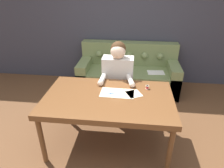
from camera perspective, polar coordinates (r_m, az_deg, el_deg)
ground_plane at (r=2.82m, az=-0.24°, el=-17.70°), size 16.00×16.00×0.00m
wall_back at (r=4.14m, az=3.29°, el=17.92°), size 8.00×0.06×2.60m
dining_table at (r=2.48m, az=-1.07°, el=-4.88°), size 1.59×0.96×0.73m
couch at (r=4.04m, az=4.63°, el=2.95°), size 1.91×0.83×0.90m
person at (r=3.05m, az=1.63°, el=1.22°), size 0.51×0.56×1.23m
pattern_paper_main at (r=2.52m, az=1.49°, el=-2.58°), size 0.43×0.25×0.00m
pattern_paper_offcut at (r=2.52m, az=6.30°, el=-2.80°), size 0.23×0.24×0.00m
scissors at (r=2.50m, az=0.50°, el=-2.86°), size 0.23×0.08×0.01m
thread_spool at (r=2.65m, az=10.03°, el=-0.92°), size 0.04×0.04×0.05m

